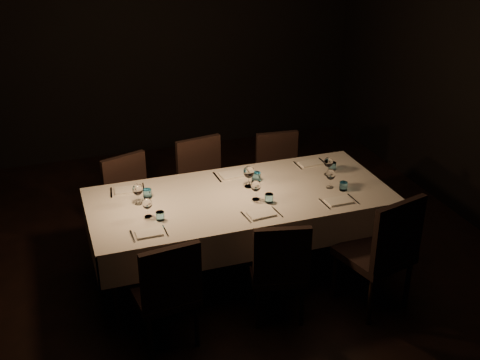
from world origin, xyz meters
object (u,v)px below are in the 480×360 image
object	(u,v)px
dining_table	(240,203)
chair_far_left	(131,199)
chair_near_center	(279,266)
chair_near_right	(383,249)
chair_far_right	(279,173)
chair_near_left	(167,289)
chair_far_center	(204,183)

from	to	relation	value
dining_table	chair_far_left	size ratio (longest dim) A/B	2.80
chair_near_center	chair_near_right	xyz separation A→B (m)	(0.82, -0.13, 0.06)
dining_table	chair_far_right	bearing A→B (deg)	49.52
dining_table	chair_near_center	bearing A→B (deg)	-84.84
dining_table	chair_near_left	bearing A→B (deg)	-137.09
chair_far_center	chair_near_right	bearing A→B (deg)	-68.91
chair_near_center	chair_near_right	bearing A→B (deg)	-175.88
dining_table	chair_near_right	distance (m)	1.23
chair_far_left	chair_far_right	size ratio (longest dim) A/B	1.01
chair_far_center	chair_far_right	size ratio (longest dim) A/B	1.06
chair_near_left	chair_near_center	size ratio (longest dim) A/B	1.03
dining_table	chair_near_right	size ratio (longest dim) A/B	2.47
dining_table	chair_far_left	bearing A→B (deg)	138.38
dining_table	chair_far_left	distance (m)	1.10
chair_near_right	chair_far_right	size ratio (longest dim) A/B	1.14
chair_near_right	chair_far_right	xyz separation A→B (m)	(-0.18, 1.67, -0.06)
chair_far_center	chair_far_right	distance (m)	0.79
chair_near_left	chair_near_right	size ratio (longest dim) A/B	0.89
chair_near_left	chair_near_right	bearing A→B (deg)	169.94
dining_table	chair_far_center	distance (m)	0.82
dining_table	chair_near_left	xyz separation A→B (m)	(-0.80, -0.75, -0.18)
dining_table	chair_far_left	xyz separation A→B (m)	(-0.81, 0.72, -0.19)
chair_far_left	chair_far_center	xyz separation A→B (m)	(0.72, 0.08, 0.02)
chair_far_center	chair_near_center	bearing A→B (deg)	-93.64
chair_near_center	chair_near_right	distance (m)	0.83
chair_near_left	chair_far_center	distance (m)	1.70
dining_table	chair_far_right	world-z (taller)	chair_far_right
chair_near_center	chair_near_right	world-z (taller)	chair_near_right
chair_near_center	chair_far_right	xyz separation A→B (m)	(0.63, 1.54, 0.00)
chair_far_left	chair_far_center	distance (m)	0.72
dining_table	chair_far_right	xyz separation A→B (m)	(0.70, 0.82, -0.19)
chair_far_center	chair_far_right	world-z (taller)	chair_far_center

